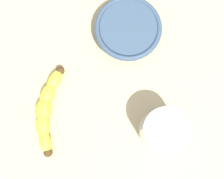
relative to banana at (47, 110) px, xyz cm
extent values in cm
cube|color=beige|center=(9.38, 3.21, -3.29)|extent=(120.00, 120.00, 3.00)
ellipsoid|color=yellow|center=(0.19, 6.80, 0.00)|extent=(4.11, 5.76, 2.58)
ellipsoid|color=yellow|center=(-0.58, 3.42, 0.00)|extent=(3.70, 5.55, 3.08)
ellipsoid|color=yellow|center=(-0.66, -0.05, 0.00)|extent=(3.98, 5.47, 3.58)
ellipsoid|color=yellow|center=(-0.04, -3.46, 0.00)|extent=(4.40, 5.86, 3.08)
ellipsoid|color=yellow|center=(1.25, -6.68, 0.00)|extent=(4.70, 5.81, 2.58)
sphere|color=#513819|center=(0.95, 9.02, 0.00)|extent=(1.97, 1.97, 1.97)
sphere|color=#513819|center=(2.34, -8.76, 0.00)|extent=(1.97, 1.97, 1.97)
cylinder|color=silver|center=(24.76, 0.67, 3.39)|extent=(8.91, 8.91, 10.36)
cylinder|color=#E2A3AA|center=(24.76, 0.67, 2.51)|extent=(8.41, 8.41, 8.10)
cylinder|color=#3D5675|center=(13.88, 20.73, 0.69)|extent=(12.41, 12.41, 4.96)
torus|color=#3D5675|center=(13.88, 20.73, 2.57)|extent=(14.69, 14.69, 1.20)
camera|label=1|loc=(14.61, -0.59, 60.95)|focal=44.98mm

